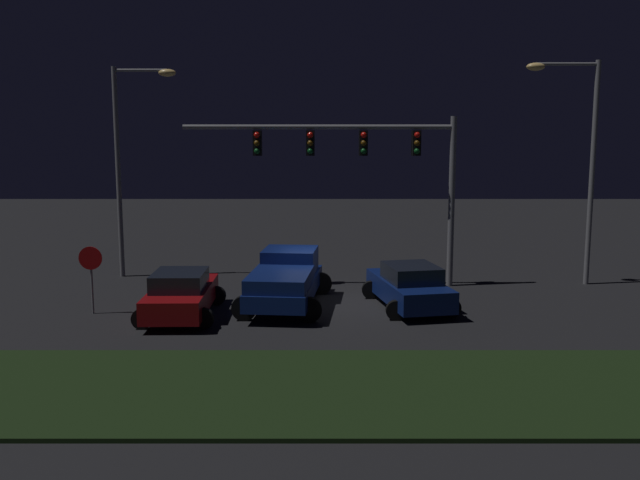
{
  "coord_description": "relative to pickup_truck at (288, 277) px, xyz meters",
  "views": [
    {
      "loc": [
        0.09,
        -23.64,
        5.75
      ],
      "look_at": [
        0.03,
        0.72,
        2.08
      ],
      "focal_mm": 38.65,
      "sensor_mm": 36.0,
      "label": 1
    }
  ],
  "objects": [
    {
      "name": "car_sedan_far",
      "position": [
        -3.3,
        -1.53,
        -0.26
      ],
      "size": [
        2.53,
        4.43,
        1.51
      ],
      "rotation": [
        0.0,
        0.0,
        1.59
      ],
      "color": "maroon",
      "rests_on": "ground_plane"
    },
    {
      "name": "car_sedan",
      "position": [
        4.18,
        -0.37,
        -0.26
      ],
      "size": [
        3.02,
        4.66,
        1.51
      ],
      "rotation": [
        0.0,
        0.0,
        1.76
      ],
      "color": "navy",
      "rests_on": "ground_plane"
    },
    {
      "name": "pickup_truck",
      "position": [
        0.0,
        0.0,
        0.0
      ],
      "size": [
        3.22,
        5.57,
        1.8
      ],
      "rotation": [
        0.0,
        0.0,
        1.47
      ],
      "color": "navy",
      "rests_on": "ground_plane"
    },
    {
      "name": "ground_plane",
      "position": [
        1.07,
        0.56,
        -1.0
      ],
      "size": [
        80.0,
        80.0,
        0.0
      ],
      "primitive_type": "plane",
      "color": "black"
    },
    {
      "name": "street_lamp_right",
      "position": [
        11.08,
        3.45,
        4.39
      ],
      "size": [
        2.81,
        0.44,
        8.59
      ],
      "color": "slate",
      "rests_on": "ground_plane"
    },
    {
      "name": "traffic_signal_gantry",
      "position": [
        2.83,
        3.12,
        4.03
      ],
      "size": [
        10.32,
        0.56,
        6.5
      ],
      "color": "slate",
      "rests_on": "ground_plane"
    },
    {
      "name": "grass_median",
      "position": [
        1.07,
        -8.08,
        -0.95
      ],
      "size": [
        25.4,
        5.44,
        0.1
      ],
      "primitive_type": "cube",
      "color": "black",
      "rests_on": "ground_plane"
    },
    {
      "name": "street_lamp_left",
      "position": [
        -6.55,
        4.95,
        4.32
      ],
      "size": [
        2.57,
        0.44,
        8.5
      ],
      "color": "slate",
      "rests_on": "ground_plane"
    },
    {
      "name": "stop_sign",
      "position": [
        -6.28,
        -1.16,
        0.56
      ],
      "size": [
        0.76,
        0.08,
        2.23
      ],
      "color": "slate",
      "rests_on": "ground_plane"
    }
  ]
}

